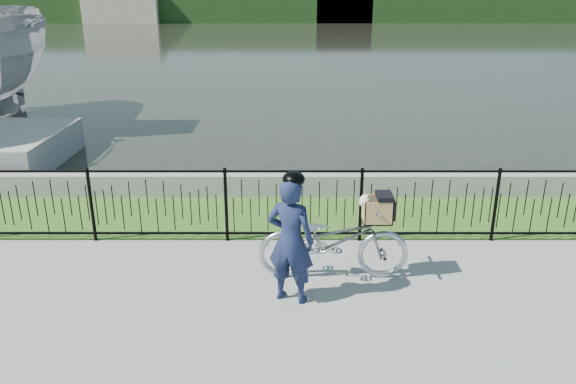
{
  "coord_description": "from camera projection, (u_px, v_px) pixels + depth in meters",
  "views": [
    {
      "loc": [
        -0.08,
        -6.14,
        3.6
      ],
      "look_at": [
        -0.08,
        1.0,
        1.0
      ],
      "focal_mm": 35.0,
      "sensor_mm": 36.0,
      "label": 1
    }
  ],
  "objects": [
    {
      "name": "ground",
      "position": [
        294.0,
        294.0,
        7.01
      ],
      "size": [
        120.0,
        120.0,
        0.0
      ],
      "primitive_type": "plane",
      "color": "gray",
      "rests_on": "ground"
    },
    {
      "name": "grass_strip",
      "position": [
        293.0,
        215.0,
        9.45
      ],
      "size": [
        60.0,
        2.0,
        0.01
      ],
      "primitive_type": "cube",
      "color": "#375E1D",
      "rests_on": "ground"
    },
    {
      "name": "water",
      "position": [
        289.0,
        44.0,
        38.01
      ],
      "size": [
        120.0,
        120.0,
        0.0
      ],
      "primitive_type": "plane",
      "color": "black",
      "rests_on": "ground"
    },
    {
      "name": "quay_wall",
      "position": [
        292.0,
        184.0,
        10.32
      ],
      "size": [
        60.0,
        0.3,
        0.4
      ],
      "primitive_type": "cube",
      "color": "gray",
      "rests_on": "ground"
    },
    {
      "name": "fence",
      "position": [
        293.0,
        205.0,
        8.31
      ],
      "size": [
        14.0,
        0.06,
        1.15
      ],
      "primitive_type": null,
      "color": "black",
      "rests_on": "ground"
    },
    {
      "name": "far_treeline",
      "position": [
        289.0,
        8.0,
        62.87
      ],
      "size": [
        120.0,
        6.0,
        3.0
      ],
      "primitive_type": "cube",
      "color": "#1E3B17",
      "rests_on": "ground"
    },
    {
      "name": "far_building_left",
      "position": [
        123.0,
        4.0,
        60.82
      ],
      "size": [
        8.0,
        4.0,
        4.0
      ],
      "primitive_type": "cube",
      "color": "#AB9D8A",
      "rests_on": "ground"
    },
    {
      "name": "far_building_right",
      "position": [
        344.0,
        7.0,
        61.42
      ],
      "size": [
        6.0,
        3.0,
        3.2
      ],
      "primitive_type": "cube",
      "color": "#AB9D8A",
      "rests_on": "ground"
    },
    {
      "name": "bicycle_rig",
      "position": [
        335.0,
        240.0,
        7.27
      ],
      "size": [
        1.96,
        0.68,
        1.18
      ],
      "color": "#A2A7AE",
      "rests_on": "ground"
    },
    {
      "name": "cyclist",
      "position": [
        291.0,
        238.0,
        6.63
      ],
      "size": [
        0.67,
        0.55,
        1.64
      ],
      "color": "#161E3C",
      "rests_on": "ground"
    }
  ]
}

